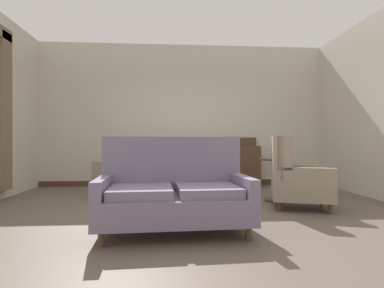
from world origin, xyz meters
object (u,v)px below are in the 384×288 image
Objects in this scene: side_table at (274,176)px; armchair_foreground_right at (295,178)px; settee at (174,194)px; coffee_table at (196,180)px; armchair_near_sideboard at (127,173)px; sideboard at (239,164)px; porcelain_vase at (196,165)px; armchair_back_corner at (177,169)px.

armchair_foreground_right is at bearing -77.20° from side_table.
coffee_table is at bearing 73.28° from settee.
armchair_near_sideboard is 2.88m from armchair_foreground_right.
sideboard is (-0.30, 2.37, 0.06)m from armchair_foreground_right.
armchair_foreground_right is (1.45, -0.41, -0.18)m from porcelain_vase.
sideboard reaches higher than armchair_foreground_right.
armchair_foreground_right is at bearing -82.78° from sideboard.
armchair_back_corner is 1.01× the size of armchair_foreground_right.
porcelain_vase is at bearing 72.81° from settee.
armchair_foreground_right reaches higher than settee.
coffee_table is 0.25m from porcelain_vase.
settee reaches higher than armchair_near_sideboard.
porcelain_vase is 0.33× the size of sideboard.
settee is 2.12m from armchair_foreground_right.
armchair_back_corner is at bearing -155.90° from sideboard.
settee is at bearing 136.83° from armchair_foreground_right.
porcelain_vase is 0.34× the size of armchair_back_corner.
porcelain_vase is 0.22× the size of settee.
porcelain_vase is 1.51m from armchair_foreground_right.
porcelain_vase is 2.27m from sideboard.
armchair_back_corner is at bearing 101.54° from porcelain_vase.
side_table is 0.65× the size of sideboard.
sideboard is (2.34, 1.21, 0.09)m from armchair_near_sideboard.
armchair_near_sideboard is 2.59m from side_table.
armchair_back_corner is (0.10, 2.81, 0.04)m from settee.
porcelain_vase is 1.37m from armchair_back_corner.
settee is 1.55× the size of armchair_foreground_right.
side_table is (-0.12, 0.55, -0.02)m from armchair_foreground_right.
armchair_back_corner is at bearing 102.05° from coffee_table.
porcelain_vase is 1.42m from armchair_near_sideboard.
armchair_foreground_right is 0.97× the size of sideboard.
sideboard is (-0.18, 1.82, 0.08)m from side_table.
porcelain_vase is at bearing 92.04° from armchair_near_sideboard.
coffee_table is 1.32m from side_table.
coffee_table is 0.72× the size of armchair_near_sideboard.
side_table is at bearing 120.49° from armchair_back_corner.
armchair_near_sideboard is at bearing 166.25° from side_table.
sideboard is (1.14, 1.96, -0.11)m from porcelain_vase.
armchair_near_sideboard reaches higher than side_table.
coffee_table is 0.48× the size of settee.
armchair_near_sideboard is at bearing 147.69° from porcelain_vase.
armchair_near_sideboard is at bearing 82.50° from armchair_foreground_right.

